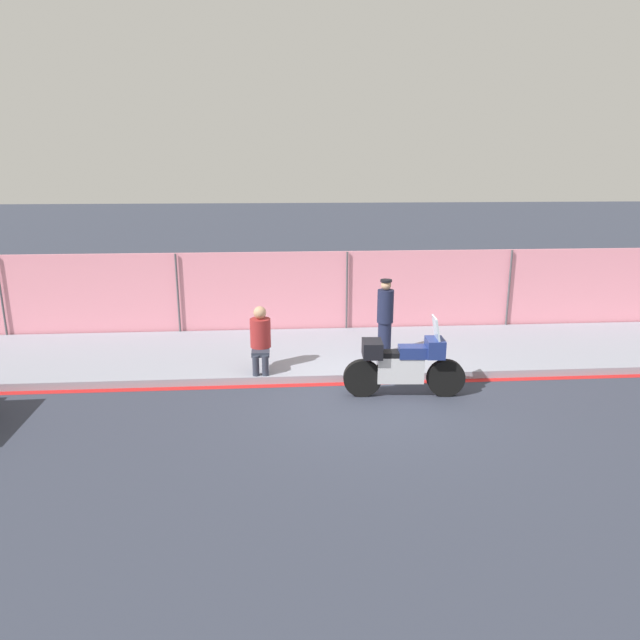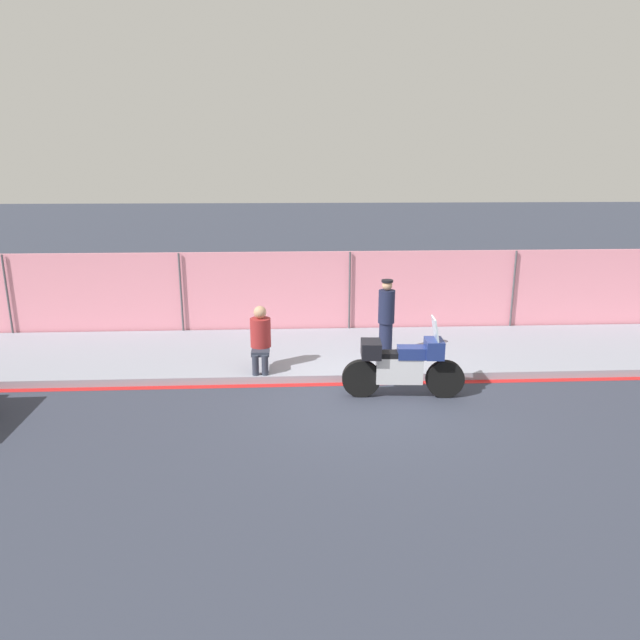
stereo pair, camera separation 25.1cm
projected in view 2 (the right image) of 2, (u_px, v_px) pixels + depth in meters
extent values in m
plane|color=#333847|center=(373.00, 400.00, 10.59)|extent=(120.00, 120.00, 0.00)
cube|color=#8E93A3|center=(357.00, 352.00, 13.13)|extent=(31.60, 3.46, 0.16)
cube|color=red|center=(367.00, 384.00, 11.39)|extent=(31.60, 0.18, 0.01)
cube|color=pink|center=(349.00, 293.00, 14.62)|extent=(30.02, 0.08, 2.14)
cylinder|color=#4C4C51|center=(8.00, 297.00, 14.10)|extent=(0.05, 0.05, 2.14)
cylinder|color=#4C4C51|center=(181.00, 296.00, 14.31)|extent=(0.05, 0.05, 2.14)
cylinder|color=#4C4C51|center=(350.00, 294.00, 14.53)|extent=(0.05, 0.05, 2.14)
cylinder|color=#4C4C51|center=(513.00, 292.00, 14.74)|extent=(0.05, 0.05, 2.14)
cylinder|color=black|center=(445.00, 379.00, 10.66)|extent=(0.72, 0.19, 0.72)
cylinder|color=black|center=(361.00, 378.00, 10.68)|extent=(0.72, 0.19, 0.72)
cube|color=silver|center=(399.00, 370.00, 10.63)|extent=(0.88, 0.34, 0.50)
cube|color=navy|center=(412.00, 352.00, 10.53)|extent=(0.54, 0.34, 0.22)
cube|color=black|center=(395.00, 354.00, 10.55)|extent=(0.62, 0.32, 0.10)
cube|color=navy|center=(434.00, 348.00, 10.50)|extent=(0.35, 0.50, 0.34)
cube|color=silver|center=(435.00, 329.00, 10.41)|extent=(0.13, 0.43, 0.42)
cube|color=black|center=(371.00, 349.00, 10.53)|extent=(0.39, 0.53, 0.30)
cylinder|color=#191E38|center=(386.00, 338.00, 12.62)|extent=(0.29, 0.29, 0.73)
cylinder|color=#191E38|center=(387.00, 307.00, 12.43)|extent=(0.36, 0.36, 0.73)
sphere|color=tan|center=(387.00, 285.00, 12.31)|extent=(0.22, 0.22, 0.22)
cylinder|color=black|center=(387.00, 281.00, 12.28)|extent=(0.26, 0.26, 0.05)
cylinder|color=#2D3342|center=(256.00, 365.00, 11.38)|extent=(0.13, 0.13, 0.42)
cylinder|color=#2D3342|center=(265.00, 365.00, 11.39)|extent=(0.13, 0.13, 0.42)
cube|color=#2D3342|center=(260.00, 352.00, 11.54)|extent=(0.36, 0.42, 0.10)
cylinder|color=maroon|center=(261.00, 332.00, 11.65)|extent=(0.42, 0.42, 0.59)
sphere|color=tan|center=(260.00, 312.00, 11.54)|extent=(0.26, 0.26, 0.26)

